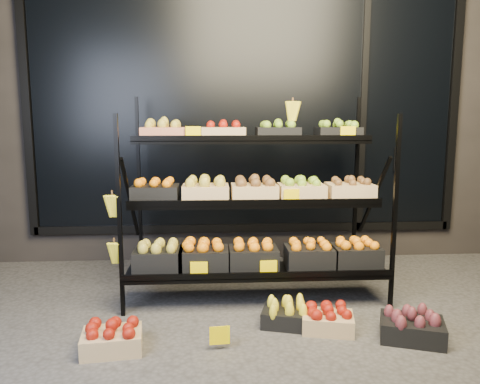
{
  "coord_description": "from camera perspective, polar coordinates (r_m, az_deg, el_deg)",
  "views": [
    {
      "loc": [
        -0.35,
        -3.2,
        1.46
      ],
      "look_at": [
        -0.12,
        0.55,
        0.87
      ],
      "focal_mm": 35.0,
      "sensor_mm": 36.0,
      "label": 1
    }
  ],
  "objects": [
    {
      "name": "ground",
      "position": [
        3.53,
        2.64,
        -15.55
      ],
      "size": [
        24.0,
        24.0,
        0.0
      ],
      "primitive_type": "plane",
      "color": "#514F4C",
      "rests_on": "ground"
    },
    {
      "name": "building",
      "position": [
        5.8,
        -0.03,
        11.71
      ],
      "size": [
        6.0,
        2.08,
        3.5
      ],
      "color": "#2D2826",
      "rests_on": "ground"
    },
    {
      "name": "display_rack",
      "position": [
        3.87,
        1.59,
        -1.14
      ],
      "size": [
        2.18,
        1.02,
        1.73
      ],
      "color": "black",
      "rests_on": "ground"
    },
    {
      "name": "tag_floor_a",
      "position": [
        3.13,
        -2.49,
        -17.72
      ],
      "size": [
        0.13,
        0.01,
        0.12
      ],
      "primitive_type": "cube",
      "color": "#FAD700",
      "rests_on": "ground"
    },
    {
      "name": "floor_crate_left",
      "position": [
        3.21,
        -15.35,
        -16.74
      ],
      "size": [
        0.4,
        0.32,
        0.19
      ],
      "rotation": [
        0.0,
        0.0,
        0.13
      ],
      "color": "#D8B57D",
      "rests_on": "ground"
    },
    {
      "name": "floor_crate_midleft",
      "position": [
        3.46,
        5.78,
        -14.57
      ],
      "size": [
        0.4,
        0.34,
        0.18
      ],
      "rotation": [
        0.0,
        0.0,
        -0.28
      ],
      "color": "black",
      "rests_on": "ground"
    },
    {
      "name": "floor_crate_midright",
      "position": [
        3.42,
        10.66,
        -14.95
      ],
      "size": [
        0.39,
        0.32,
        0.18
      ],
      "rotation": [
        0.0,
        0.0,
        -0.21
      ],
      "color": "#D8B57D",
      "rests_on": "ground"
    },
    {
      "name": "floor_crate_right",
      "position": [
        3.44,
        20.25,
        -15.07
      ],
      "size": [
        0.48,
        0.42,
        0.2
      ],
      "rotation": [
        0.0,
        0.0,
        -0.34
      ],
      "color": "black",
      "rests_on": "ground"
    }
  ]
}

